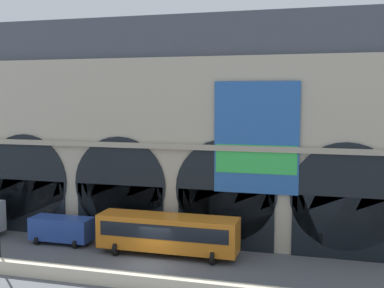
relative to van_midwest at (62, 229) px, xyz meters
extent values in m
plane|color=#54565B|center=(8.92, -2.79, -1.25)|extent=(200.00, 200.00, 0.00)
cube|color=beige|center=(8.92, -7.07, -0.78)|extent=(90.00, 0.70, 0.94)
cube|color=#B2A891|center=(8.92, 4.55, 6.47)|extent=(47.63, 4.68, 15.43)
cube|color=#424751|center=(8.92, 4.85, 15.92)|extent=(47.63, 4.08, 3.47)
cube|color=black|center=(-4.82, 2.16, 1.15)|extent=(7.83, 0.20, 4.79)
cylinder|color=black|center=(-4.82, 2.16, 3.55)|extent=(8.24, 0.20, 8.24)
cube|color=black|center=(4.34, 2.16, 1.15)|extent=(7.83, 0.20, 4.79)
cylinder|color=black|center=(4.34, 2.16, 3.55)|extent=(8.24, 0.20, 8.24)
cube|color=black|center=(13.50, 2.16, 1.15)|extent=(7.83, 0.20, 4.79)
cylinder|color=black|center=(13.50, 2.16, 3.55)|extent=(8.24, 0.20, 8.24)
cube|color=black|center=(22.66, 2.16, 1.15)|extent=(7.83, 0.20, 4.79)
cylinder|color=black|center=(22.66, 2.16, 3.55)|extent=(8.24, 0.20, 8.24)
cube|color=#2659A5|center=(15.91, 2.04, 7.84)|extent=(6.59, 0.12, 8.71)
cube|color=green|center=(15.91, 1.96, 6.17)|extent=(6.33, 0.04, 2.23)
cube|color=#A49A85|center=(8.92, 2.06, 6.99)|extent=(47.63, 0.50, 0.44)
cube|color=#28479E|center=(0.00, 0.00, 0.02)|extent=(5.20, 2.00, 1.86)
cylinder|color=black|center=(-1.77, -0.90, -0.91)|extent=(0.28, 0.68, 0.68)
cylinder|color=black|center=(-1.77, 0.90, -0.91)|extent=(0.28, 0.68, 0.68)
cylinder|color=black|center=(1.77, -0.90, -0.91)|extent=(0.28, 0.68, 0.68)
cylinder|color=black|center=(1.77, 0.90, -0.91)|extent=(0.28, 0.68, 0.68)
cube|color=orange|center=(9.50, -0.49, 0.55)|extent=(11.00, 2.50, 2.60)
cube|color=black|center=(9.50, -1.76, 0.90)|extent=(10.12, 0.04, 1.10)
cylinder|color=black|center=(5.65, -1.61, -0.75)|extent=(0.28, 1.00, 1.00)
cylinder|color=black|center=(5.65, 0.64, -0.75)|extent=(0.28, 1.00, 1.00)
cylinder|color=black|center=(13.35, -1.61, -0.75)|extent=(0.28, 1.00, 1.00)
cylinder|color=black|center=(13.35, 0.64, -0.75)|extent=(0.28, 1.00, 1.00)
camera|label=1|loc=(20.93, -34.69, 11.09)|focal=44.69mm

